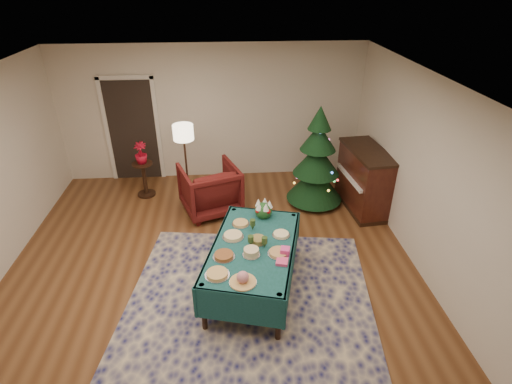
{
  "coord_description": "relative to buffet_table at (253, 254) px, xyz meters",
  "views": [
    {
      "loc": [
        0.29,
        -4.24,
        3.86
      ],
      "look_at": [
        0.69,
        1.03,
        0.91
      ],
      "focal_mm": 28.0,
      "sensor_mm": 36.0,
      "label": 1
    }
  ],
  "objects": [
    {
      "name": "room_shell",
      "position": [
        -0.57,
        0.05,
        0.78
      ],
      "size": [
        7.0,
        7.0,
        7.0
      ],
      "color": "#593319",
      "rests_on": "ground"
    },
    {
      "name": "doorway",
      "position": [
        -2.17,
        3.54,
        0.52
      ],
      "size": [
        1.08,
        0.04,
        2.16
      ],
      "color": "black",
      "rests_on": "ground"
    },
    {
      "name": "rug",
      "position": [
        -0.15,
        -0.88,
        -0.56
      ],
      "size": [
        3.74,
        4.6,
        0.02
      ],
      "primitive_type": "cube",
      "rotation": [
        0.0,
        0.0,
        -0.14
      ],
      "color": "#14174D",
      "rests_on": "ground"
    },
    {
      "name": "buffet_table",
      "position": [
        0.0,
        0.0,
        0.0
      ],
      "size": [
        1.5,
        2.05,
        0.72
      ],
      "color": "black",
      "rests_on": "ground"
    },
    {
      "name": "platter_0",
      "position": [
        -0.46,
        -0.55,
        0.16
      ],
      "size": [
        0.3,
        0.3,
        0.04
      ],
      "color": "silver",
      "rests_on": "buffet_table"
    },
    {
      "name": "platter_1",
      "position": [
        -0.17,
        -0.7,
        0.2
      ],
      "size": [
        0.32,
        0.32,
        0.15
      ],
      "color": "silver",
      "rests_on": "buffet_table"
    },
    {
      "name": "platter_2",
      "position": [
        -0.38,
        -0.21,
        0.17
      ],
      "size": [
        0.28,
        0.28,
        0.05
      ],
      "color": "silver",
      "rests_on": "buffet_table"
    },
    {
      "name": "platter_3",
      "position": [
        -0.04,
        -0.2,
        0.19
      ],
      "size": [
        0.23,
        0.23,
        0.1
      ],
      "color": "silver",
      "rests_on": "buffet_table"
    },
    {
      "name": "platter_4",
      "position": [
        0.31,
        -0.2,
        0.16
      ],
      "size": [
        0.28,
        0.28,
        0.04
      ],
      "color": "silver",
      "rests_on": "buffet_table"
    },
    {
      "name": "platter_5",
      "position": [
        -0.26,
        0.2,
        0.17
      ],
      "size": [
        0.29,
        0.29,
        0.05
      ],
      "color": "silver",
      "rests_on": "buffet_table"
    },
    {
      "name": "platter_6",
      "position": [
        0.07,
        0.07,
        0.17
      ],
      "size": [
        0.23,
        0.23,
        0.07
      ],
      "color": "silver",
      "rests_on": "buffet_table"
    },
    {
      "name": "platter_7",
      "position": [
        0.39,
        0.19,
        0.16
      ],
      "size": [
        0.24,
        0.24,
        0.04
      ],
      "color": "silver",
      "rests_on": "buffet_table"
    },
    {
      "name": "platter_8",
      "position": [
        -0.14,
        0.5,
        0.16
      ],
      "size": [
        0.25,
        0.25,
        0.04
      ],
      "color": "silver",
      "rests_on": "buffet_table"
    },
    {
      "name": "goblet_0",
      "position": [
        0.02,
        0.35,
        0.23
      ],
      "size": [
        0.08,
        0.08,
        0.17
      ],
      "color": "#2D471E",
      "rests_on": "buffet_table"
    },
    {
      "name": "goblet_1",
      "position": [
        0.14,
        -0.06,
        0.23
      ],
      "size": [
        0.08,
        0.08,
        0.17
      ],
      "color": "#2D471E",
      "rests_on": "buffet_table"
    },
    {
      "name": "goblet_2",
      "position": [
        -0.03,
        -0.02,
        0.23
      ],
      "size": [
        0.08,
        0.08,
        0.17
      ],
      "color": "#2D471E",
      "rests_on": "buffet_table"
    },
    {
      "name": "napkin_stack",
      "position": [
        0.33,
        -0.38,
        0.16
      ],
      "size": [
        0.17,
        0.17,
        0.04
      ],
      "primitive_type": "cube",
      "rotation": [
        0.0,
        0.0,
        -0.25
      ],
      "color": "#EE4277",
      "rests_on": "buffet_table"
    },
    {
      "name": "gift_box",
      "position": [
        0.39,
        -0.22,
        0.19
      ],
      "size": [
        0.14,
        0.14,
        0.1
      ],
      "primitive_type": "cube",
      "rotation": [
        0.0,
        0.0,
        -0.25
      ],
      "color": "#E23E8C",
      "rests_on": "buffet_table"
    },
    {
      "name": "centerpiece",
      "position": [
        0.2,
        0.69,
        0.27
      ],
      "size": [
        0.26,
        0.26,
        0.3
      ],
      "color": "#1E4C1E",
      "rests_on": "buffet_table"
    },
    {
      "name": "armchair",
      "position": [
        -0.63,
        2.09,
        -0.09
      ],
      "size": [
        1.19,
        1.15,
        0.97
      ],
      "primitive_type": "imported",
      "rotation": [
        0.0,
        0.0,
        3.48
      ],
      "color": "#4E1210",
      "rests_on": "ground"
    },
    {
      "name": "floor_lamp",
      "position": [
        -1.05,
        2.51,
        0.7
      ],
      "size": [
        0.36,
        0.36,
        1.5
      ],
      "color": "#A57F3F",
      "rests_on": "ground"
    },
    {
      "name": "side_table",
      "position": [
        -1.9,
        2.75,
        -0.24
      ],
      "size": [
        0.38,
        0.38,
        0.68
      ],
      "color": "black",
      "rests_on": "ground"
    },
    {
      "name": "potted_plant",
      "position": [
        -1.9,
        2.75,
        0.23
      ],
      "size": [
        0.23,
        0.41,
        0.23
      ],
      "primitive_type": "imported",
      "color": "#AB0C21",
      "rests_on": "side_table"
    },
    {
      "name": "christmas_tree",
      "position": [
        1.3,
        2.24,
        0.27
      ],
      "size": [
        1.22,
        1.22,
        1.87
      ],
      "color": "black",
      "rests_on": "ground"
    },
    {
      "name": "piano",
      "position": [
        2.14,
        2.0,
        -0.02
      ],
      "size": [
        0.74,
        1.37,
        1.14
      ],
      "color": "black",
      "rests_on": "ground"
    }
  ]
}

